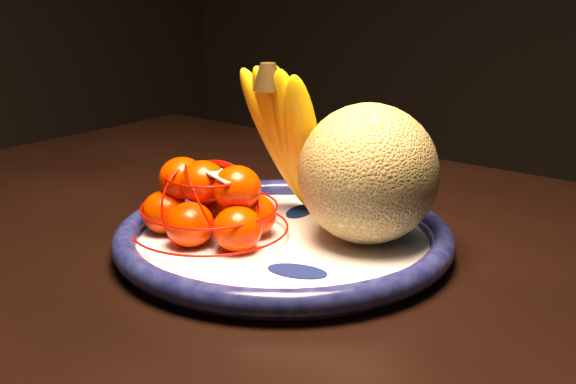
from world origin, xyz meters
The scene contains 6 objects.
dining_table centered at (-0.06, 0.06, 0.70)m, with size 1.66×1.11×0.79m.
fruit_bowl centered at (-0.11, 0.03, 0.80)m, with size 0.40×0.40×0.03m.
cantaloupe centered at (-0.03, 0.07, 0.88)m, with size 0.16×0.16×0.16m, color olive.
banana_bunch centered at (-0.15, 0.10, 0.91)m, with size 0.14×0.14×0.22m.
mandarin_bag centered at (-0.19, -0.02, 0.84)m, with size 0.21×0.21×0.12m.
price_tag centered at (-0.18, -0.02, 0.88)m, with size 0.07×0.03×0.00m, color white.
Camera 1 is at (0.32, -0.65, 1.10)m, focal length 45.00 mm.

